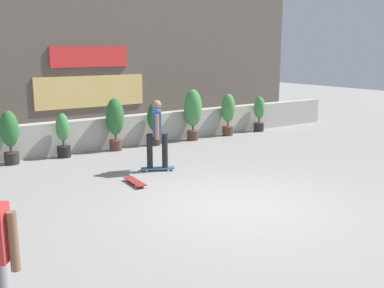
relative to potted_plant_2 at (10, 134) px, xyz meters
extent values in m
plane|color=gray|center=(2.78, -5.55, -0.77)|extent=(48.00, 48.00, 0.00)
cube|color=#B2ADA3|center=(2.78, 0.45, -0.32)|extent=(18.00, 0.40, 0.90)
cube|color=#60564C|center=(2.78, 4.45, 2.48)|extent=(20.00, 2.00, 6.50)
cube|color=#F23333|center=(3.53, 3.41, 1.83)|extent=(2.80, 0.08, 0.70)
cube|color=#F2CC72|center=(3.53, 3.42, 0.63)|extent=(4.00, 0.06, 1.10)
cylinder|color=#2D2823|center=(0.00, 0.00, -0.62)|extent=(0.36, 0.36, 0.30)
cylinder|color=brown|center=(0.00, 0.00, -0.40)|extent=(0.06, 0.06, 0.15)
ellipsoid|color=#2D6B33|center=(0.00, 0.00, 0.13)|extent=(0.45, 0.45, 0.91)
cylinder|color=black|center=(1.34, 0.00, -0.62)|extent=(0.36, 0.36, 0.30)
cylinder|color=brown|center=(1.34, 0.00, -0.40)|extent=(0.06, 0.06, 0.15)
ellipsoid|color=#428C47|center=(1.34, 0.00, 0.05)|extent=(0.36, 0.36, 0.74)
cylinder|color=brown|center=(2.86, 0.00, -0.62)|extent=(0.36, 0.36, 0.30)
cylinder|color=brown|center=(2.86, 0.00, -0.40)|extent=(0.06, 0.06, 0.15)
ellipsoid|color=#2D6B33|center=(2.86, 0.00, 0.20)|extent=(0.51, 0.51, 1.05)
cylinder|color=#2D2823|center=(4.12, 0.00, -0.62)|extent=(0.36, 0.36, 0.30)
cylinder|color=brown|center=(4.12, 0.00, -0.40)|extent=(0.06, 0.06, 0.15)
ellipsoid|color=#235B2D|center=(4.12, 0.00, 0.09)|extent=(0.40, 0.40, 0.82)
cylinder|color=brown|center=(5.54, 0.00, -0.62)|extent=(0.36, 0.36, 0.30)
cylinder|color=brown|center=(5.54, 0.00, -0.40)|extent=(0.06, 0.06, 0.15)
ellipsoid|color=#428C47|center=(5.54, 0.00, 0.26)|extent=(0.57, 0.57, 1.17)
cylinder|color=brown|center=(6.97, 0.00, -0.62)|extent=(0.36, 0.36, 0.30)
cylinder|color=brown|center=(6.97, 0.00, -0.40)|extent=(0.06, 0.06, 0.15)
ellipsoid|color=#428C47|center=(6.97, 0.00, 0.15)|extent=(0.47, 0.47, 0.96)
cylinder|color=#2D2823|center=(8.38, 0.00, -0.62)|extent=(0.36, 0.36, 0.30)
cylinder|color=brown|center=(8.38, 0.00, -0.40)|extent=(0.06, 0.06, 0.15)
ellipsoid|color=#428C47|center=(8.38, 0.00, 0.07)|extent=(0.38, 0.38, 0.78)
cube|color=#266699|center=(2.75, -2.61, -0.71)|extent=(0.80, 0.56, 0.02)
cylinder|color=silver|center=(3.02, -2.67, -0.75)|extent=(0.06, 0.05, 0.06)
cylinder|color=silver|center=(2.94, -2.81, -0.75)|extent=(0.06, 0.05, 0.06)
cylinder|color=silver|center=(2.56, -2.42, -0.75)|extent=(0.06, 0.05, 0.06)
cylinder|color=silver|center=(2.48, -2.56, -0.75)|extent=(0.06, 0.05, 0.06)
cylinder|color=black|center=(2.91, -2.70, -0.29)|extent=(0.14, 0.14, 0.82)
cylinder|color=black|center=(2.59, -2.53, -0.29)|extent=(0.14, 0.14, 0.82)
cube|color=#3359B2|center=(2.75, -2.61, 0.40)|extent=(0.35, 0.41, 0.56)
sphere|color=#9E7051|center=(2.75, -2.61, 0.81)|extent=(0.22, 0.22, 0.22)
cylinder|color=#9E7051|center=(2.86, -2.41, 0.32)|extent=(0.09, 0.09, 0.58)
cylinder|color=#9E7051|center=(2.64, -2.82, 0.32)|extent=(0.09, 0.09, 0.58)
cylinder|color=brown|center=(-1.55, -7.51, 0.32)|extent=(0.09, 0.09, 0.58)
cube|color=maroon|center=(1.79, -3.31, -0.71)|extent=(0.25, 0.81, 0.02)
cylinder|color=silver|center=(1.72, -3.05, -0.75)|extent=(0.03, 0.06, 0.06)
cylinder|color=silver|center=(1.88, -3.06, -0.75)|extent=(0.03, 0.06, 0.06)
cylinder|color=silver|center=(1.69, -3.57, -0.75)|extent=(0.03, 0.06, 0.06)
cylinder|color=silver|center=(1.85, -3.58, -0.75)|extent=(0.03, 0.06, 0.06)
camera|label=1|loc=(-2.33, -11.63, 2.06)|focal=41.68mm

